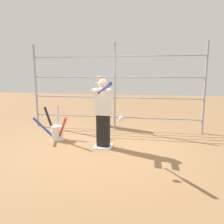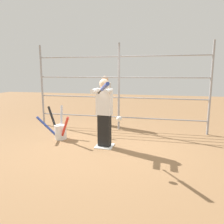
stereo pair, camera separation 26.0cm
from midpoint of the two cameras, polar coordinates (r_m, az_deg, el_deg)
The scene contains 8 objects.
ground_plane at distance 5.12m, azimuth -3.73°, elevation -9.02°, with size 24.00×24.00×0.00m, color olive.
home_plate at distance 5.12m, azimuth -3.73°, elevation -8.91°, with size 0.40×0.40×0.02m.
fence_backstop at distance 6.41m, azimuth -0.45°, elevation 6.44°, with size 5.05×0.06×2.52m.
batter at distance 4.89m, azimuth -3.89°, elevation 0.25°, with size 0.40×0.55×1.56m.
baseball_bat_swinging at distance 3.94m, azimuth -3.67°, elevation 6.36°, with size 0.44×0.79×0.28m.
softball_in_flight at distance 3.81m, azimuth 0.52°, elevation -1.78°, with size 0.10×0.10×0.10m.
bat_bucket at distance 5.75m, azimuth -15.55°, elevation -4.76°, with size 0.96×0.76×0.84m.
bystander_behind_fence at distance 6.96m, azimuth -4.08°, elevation 3.14°, with size 0.33×0.20×1.59m.
Camera 1 is at (-1.04, 4.72, 1.70)m, focal length 35.00 mm.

